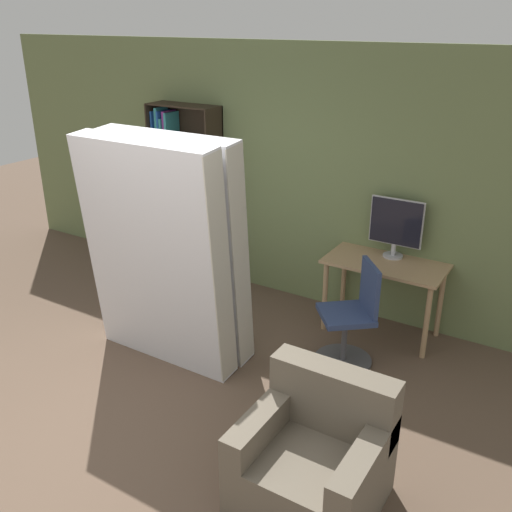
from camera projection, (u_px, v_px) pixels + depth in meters
name	position (u px, v px, depth m)	size (l,w,h in m)	color
ground_plane	(74.00, 455.00, 4.09)	(16.00, 16.00, 0.00)	brown
wall_back	(288.00, 176.00, 6.03)	(8.00, 0.06, 2.70)	#6B7A4C
desk	(384.00, 274.00, 5.45)	(1.13, 0.58, 0.76)	tan
monitor	(396.00, 225.00, 5.41)	(0.51, 0.19, 0.58)	#B7B7BC
office_chair	(351.00, 323.00, 5.06)	(0.62, 0.62, 0.96)	#4C4C51
bookshelf	(181.00, 190.00, 6.67)	(0.84, 0.32, 2.02)	#2D2319
mattress_near	(156.00, 257.00, 4.85)	(1.39, 0.40, 2.04)	silver
mattress_far	(177.00, 246.00, 5.07)	(1.39, 0.39, 2.04)	silver
armchair	(315.00, 458.00, 3.62)	(0.85, 0.80, 0.85)	#665B4C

